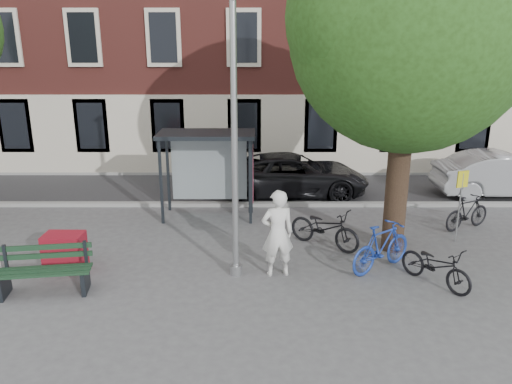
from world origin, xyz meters
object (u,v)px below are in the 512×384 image
at_px(lamppost, 235,157).
at_px(notice_sign, 461,190).
at_px(car_dark, 293,175).
at_px(car_silver, 504,175).
at_px(bike_d, 467,212).
at_px(bus_shelter, 220,155).
at_px(bike_b, 382,247).
at_px(bike_c, 436,265).
at_px(bench, 45,273).
at_px(red_stand, 65,252).
at_px(bike_a, 325,228).
at_px(painter, 278,233).

relative_size(lamppost, notice_sign, 3.10).
xyz_separation_m(car_dark, car_silver, (7.27, -0.19, 0.05)).
distance_m(bike_d, car_dark, 5.82).
relative_size(bus_shelter, bike_b, 1.47).
xyz_separation_m(lamppost, bike_b, (3.40, 0.27, -2.20)).
height_order(bike_d, notice_sign, notice_sign).
bearing_deg(bike_c, bench, 146.60).
bearing_deg(car_dark, bike_c, -159.62).
relative_size(bus_shelter, bike_d, 1.72).
distance_m(car_dark, red_stand, 8.38).
bearing_deg(car_silver, bike_a, 123.16).
relative_size(bike_b, bike_c, 1.09).
distance_m(bike_a, notice_sign, 3.72).
relative_size(bus_shelter, red_stand, 3.17).
height_order(bench, bike_c, bench).
distance_m(lamppost, car_silver, 11.09).
xyz_separation_m(lamppost, bus_shelter, (-0.61, 4.11, -0.87)).
distance_m(lamppost, bus_shelter, 4.24).
distance_m(bench, bike_c, 8.47).
xyz_separation_m(bike_c, bike_d, (2.08, 3.44, 0.03)).
bearing_deg(bike_c, bus_shelter, 101.83).
bearing_deg(bike_c, bike_b, 107.14).
bearing_deg(lamppost, bike_b, 4.56).
xyz_separation_m(bike_a, car_silver, (6.78, 4.48, 0.24)).
bearing_deg(bike_c, car_silver, 19.45).
bearing_deg(painter, bike_a, -138.75).
relative_size(car_dark, car_silver, 1.11).
distance_m(bike_a, car_silver, 8.13).
distance_m(bike_b, bike_d, 4.09).
relative_size(painter, red_stand, 2.27).
bearing_deg(car_silver, notice_sign, 142.03).
height_order(bench, car_silver, car_silver).
bearing_deg(lamppost, red_stand, 176.38).
distance_m(bike_a, red_stand, 6.42).
distance_m(painter, notice_sign, 5.30).
bearing_deg(painter, bike_d, -162.47).
height_order(lamppost, car_silver, lamppost).
xyz_separation_m(bench, car_dark, (5.81, 7.14, 0.26)).
distance_m(painter, bench, 5.10).
bearing_deg(car_dark, notice_sign, -137.53).
bearing_deg(painter, lamppost, -10.06).
xyz_separation_m(bike_b, bike_c, (1.02, -0.77, -0.11)).
bearing_deg(car_dark, bike_d, -126.35).
bearing_deg(bike_b, bike_c, -163.68).
relative_size(car_silver, notice_sign, 2.37).
bearing_deg(painter, bench, -0.80).
bearing_deg(bench, car_silver, 19.97).
relative_size(bench, notice_sign, 1.01).
relative_size(bus_shelter, car_silver, 0.61).
xyz_separation_m(lamppost, car_dark, (1.76, 6.31, -2.06)).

